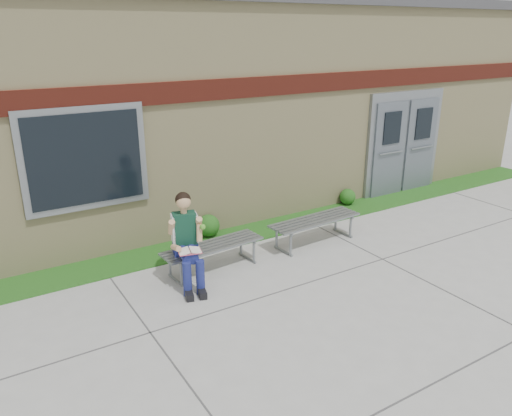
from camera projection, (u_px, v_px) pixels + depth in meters
ground at (358, 287)px, 7.30m from camera, size 80.00×80.00×0.00m
grass_strip at (263, 230)px, 9.37m from camera, size 16.00×0.80×0.02m
school_building at (183, 97)px, 11.38m from camera, size 16.20×6.22×4.20m
bench_left at (213, 251)px, 7.73m from camera, size 1.67×0.58×0.43m
bench_right at (315, 224)px, 8.71m from camera, size 1.75×0.57×0.45m
girl at (187, 240)px, 7.18m from camera, size 0.54×0.91×1.38m
shrub_mid at (209, 226)px, 9.00m from camera, size 0.40×0.40×0.40m
shrub_east at (348, 197)px, 10.66m from camera, size 0.34×0.34×0.34m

